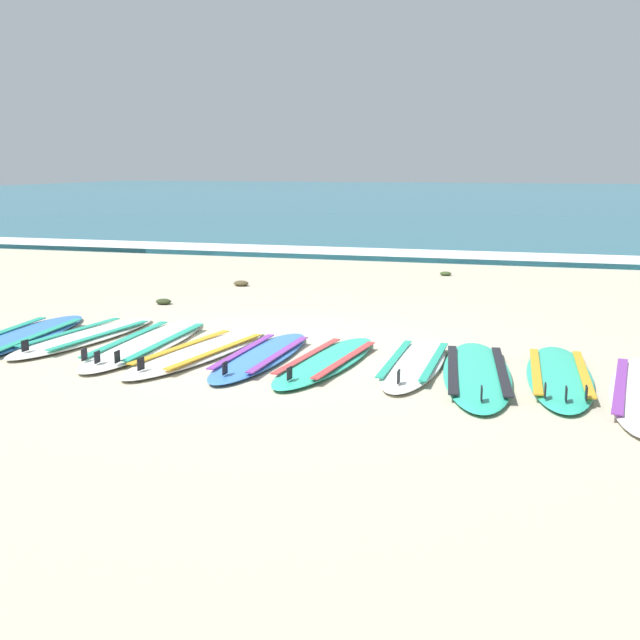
{
  "coord_description": "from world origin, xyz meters",
  "views": [
    {
      "loc": [
        2.48,
        -7.33,
        1.87
      ],
      "look_at": [
        0.35,
        0.34,
        0.25
      ],
      "focal_mm": 43.2,
      "sensor_mm": 36.0,
      "label": 1
    }
  ],
  "objects_px": {
    "surfboard_2": "(147,343)",
    "surfboard_3": "(199,352)",
    "surfboard_6": "(414,363)",
    "surfboard_7": "(477,373)",
    "surfboard_0": "(17,338)",
    "surfboard_1": "(86,336)",
    "surfboard_4": "(261,356)",
    "surfboard_5": "(327,361)",
    "surfboard_8": "(559,376)"
  },
  "relations": [
    {
      "from": "surfboard_3",
      "to": "surfboard_8",
      "type": "xyz_separation_m",
      "value": [
        3.42,
        0.06,
        0.0
      ]
    },
    {
      "from": "surfboard_4",
      "to": "surfboard_8",
      "type": "xyz_separation_m",
      "value": [
        2.78,
        0.04,
        0.0
      ]
    },
    {
      "from": "surfboard_4",
      "to": "surfboard_5",
      "type": "relative_size",
      "value": 0.99
    },
    {
      "from": "surfboard_5",
      "to": "surfboard_7",
      "type": "distance_m",
      "value": 1.4
    },
    {
      "from": "surfboard_1",
      "to": "surfboard_7",
      "type": "distance_m",
      "value": 4.2
    },
    {
      "from": "surfboard_7",
      "to": "surfboard_4",
      "type": "bearing_deg",
      "value": 178.02
    },
    {
      "from": "surfboard_7",
      "to": "surfboard_5",
      "type": "bearing_deg",
      "value": 177.81
    },
    {
      "from": "surfboard_3",
      "to": "surfboard_0",
      "type": "bearing_deg",
      "value": 178.75
    },
    {
      "from": "surfboard_2",
      "to": "surfboard_3",
      "type": "relative_size",
      "value": 1.06
    },
    {
      "from": "surfboard_8",
      "to": "surfboard_0",
      "type": "bearing_deg",
      "value": -179.9
    },
    {
      "from": "surfboard_8",
      "to": "surfboard_3",
      "type": "bearing_deg",
      "value": -179.06
    },
    {
      "from": "surfboard_0",
      "to": "surfboard_4",
      "type": "relative_size",
      "value": 1.22
    },
    {
      "from": "surfboard_2",
      "to": "surfboard_6",
      "type": "bearing_deg",
      "value": -1.48
    },
    {
      "from": "surfboard_4",
      "to": "surfboard_5",
      "type": "bearing_deg",
      "value": -1.54
    },
    {
      "from": "surfboard_0",
      "to": "surfboard_3",
      "type": "relative_size",
      "value": 1.1
    },
    {
      "from": "surfboard_1",
      "to": "surfboard_6",
      "type": "xyz_separation_m",
      "value": [
        3.6,
        -0.18,
        0.0
      ]
    },
    {
      "from": "surfboard_0",
      "to": "surfboard_7",
      "type": "bearing_deg",
      "value": -1.18
    },
    {
      "from": "surfboard_3",
      "to": "surfboard_4",
      "type": "height_order",
      "value": "same"
    },
    {
      "from": "surfboard_0",
      "to": "surfboard_2",
      "type": "distance_m",
      "value": 1.46
    },
    {
      "from": "surfboard_3",
      "to": "surfboard_4",
      "type": "bearing_deg",
      "value": 1.66
    },
    {
      "from": "surfboard_0",
      "to": "surfboard_6",
      "type": "xyz_separation_m",
      "value": [
        4.27,
        0.09,
        0.0
      ]
    },
    {
      "from": "surfboard_1",
      "to": "surfboard_2",
      "type": "height_order",
      "value": "same"
    },
    {
      "from": "surfboard_2",
      "to": "surfboard_7",
      "type": "relative_size",
      "value": 1.03
    },
    {
      "from": "surfboard_3",
      "to": "surfboard_6",
      "type": "xyz_separation_m",
      "value": [
        2.12,
        0.14,
        0.0
      ]
    },
    {
      "from": "surfboard_4",
      "to": "surfboard_5",
      "type": "xyz_separation_m",
      "value": [
        0.67,
        -0.02,
        -0.0
      ]
    },
    {
      "from": "surfboard_3",
      "to": "surfboard_8",
      "type": "distance_m",
      "value": 3.42
    },
    {
      "from": "surfboard_0",
      "to": "surfboard_7",
      "type": "relative_size",
      "value": 1.07
    },
    {
      "from": "surfboard_2",
      "to": "surfboard_7",
      "type": "height_order",
      "value": "same"
    },
    {
      "from": "surfboard_4",
      "to": "surfboard_8",
      "type": "distance_m",
      "value": 2.78
    },
    {
      "from": "surfboard_0",
      "to": "surfboard_7",
      "type": "xyz_separation_m",
      "value": [
        4.86,
        -0.1,
        0.0
      ]
    },
    {
      "from": "surfboard_0",
      "to": "surfboard_7",
      "type": "height_order",
      "value": "same"
    },
    {
      "from": "surfboard_1",
      "to": "surfboard_6",
      "type": "height_order",
      "value": "same"
    },
    {
      "from": "surfboard_2",
      "to": "surfboard_8",
      "type": "distance_m",
      "value": 4.11
    },
    {
      "from": "surfboard_0",
      "to": "surfboard_4",
      "type": "height_order",
      "value": "same"
    },
    {
      "from": "surfboard_0",
      "to": "surfboard_8",
      "type": "relative_size",
      "value": 1.15
    },
    {
      "from": "surfboard_1",
      "to": "surfboard_8",
      "type": "height_order",
      "value": "same"
    },
    {
      "from": "surfboard_2",
      "to": "surfboard_3",
      "type": "xyz_separation_m",
      "value": [
        0.69,
        -0.21,
        -0.0
      ]
    },
    {
      "from": "surfboard_1",
      "to": "surfboard_5",
      "type": "height_order",
      "value": "same"
    },
    {
      "from": "surfboard_4",
      "to": "surfboard_8",
      "type": "bearing_deg",
      "value": 0.78
    },
    {
      "from": "surfboard_4",
      "to": "surfboard_6",
      "type": "bearing_deg",
      "value": 4.61
    },
    {
      "from": "surfboard_3",
      "to": "surfboard_1",
      "type": "bearing_deg",
      "value": 167.75
    },
    {
      "from": "surfboard_0",
      "to": "surfboard_1",
      "type": "distance_m",
      "value": 0.72
    },
    {
      "from": "surfboard_6",
      "to": "surfboard_7",
      "type": "relative_size",
      "value": 0.85
    },
    {
      "from": "surfboard_0",
      "to": "surfboard_5",
      "type": "relative_size",
      "value": 1.2
    },
    {
      "from": "surfboard_4",
      "to": "surfboard_7",
      "type": "height_order",
      "value": "same"
    },
    {
      "from": "surfboard_4",
      "to": "surfboard_7",
      "type": "distance_m",
      "value": 2.07
    },
    {
      "from": "surfboard_0",
      "to": "surfboard_6",
      "type": "distance_m",
      "value": 4.27
    },
    {
      "from": "surfboard_7",
      "to": "surfboard_8",
      "type": "distance_m",
      "value": 0.72
    },
    {
      "from": "surfboard_2",
      "to": "surfboard_7",
      "type": "bearing_deg",
      "value": -4.43
    },
    {
      "from": "surfboard_2",
      "to": "surfboard_4",
      "type": "bearing_deg",
      "value": -8.21
    }
  ]
}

